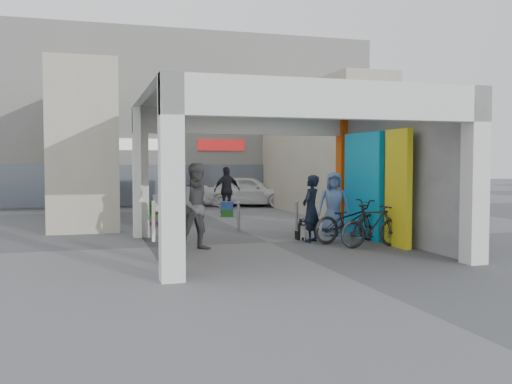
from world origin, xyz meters
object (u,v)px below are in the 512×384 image
object	(u,v)px
bicycle_front	(348,221)
man_with_dog	(311,209)
produce_stand	(152,214)
man_crates	(227,190)
bicycle_rear	(373,226)
cafe_set	(174,213)
man_back_turned	(199,207)
white_van	(248,191)
man_elderly	(333,204)
border_collie	(301,231)

from	to	relation	value
bicycle_front	man_with_dog	bearing A→B (deg)	55.00
produce_stand	man_crates	world-z (taller)	man_crates
produce_stand	bicycle_rear	distance (m)	8.14
cafe_set	bicycle_front	size ratio (longest dim) A/B	0.79
cafe_set	bicycle_front	bearing A→B (deg)	-57.95
man_back_turned	bicycle_rear	world-z (taller)	man_back_turned
man_back_turned	bicycle_front	world-z (taller)	man_back_turned
man_with_dog	white_van	xyz separation A→B (m)	(1.58, 11.68, -0.14)
bicycle_rear	man_back_turned	bearing A→B (deg)	74.73
man_elderly	man_crates	world-z (taller)	man_crates
produce_stand	border_collie	size ratio (longest dim) A/B	1.95
cafe_set	white_van	size ratio (longest dim) A/B	0.39
man_elderly	bicycle_rear	world-z (taller)	man_elderly
man_crates	man_with_dog	bearing A→B (deg)	82.51
border_collie	man_with_dog	size ratio (longest dim) A/B	0.35
man_back_turned	bicycle_rear	xyz separation A→B (m)	(4.03, -0.75, -0.48)
cafe_set	man_elderly	xyz separation A→B (m)	(3.75, -4.38, 0.53)
border_collie	man_with_dog	bearing A→B (deg)	-70.83
man_with_dog	man_crates	size ratio (longest dim) A/B	0.92
produce_stand	man_elderly	xyz separation A→B (m)	(4.47, -4.54, 0.58)
cafe_set	man_with_dog	bearing A→B (deg)	-63.22
bicycle_rear	white_van	world-z (taller)	white_van
man_with_dog	man_elderly	world-z (taller)	man_elderly
man_with_dog	bicycle_front	distance (m)	0.98
man_back_turned	man_elderly	world-z (taller)	man_back_turned
cafe_set	man_crates	size ratio (longest dim) A/B	0.87
cafe_set	man_back_turned	bearing A→B (deg)	-92.74
produce_stand	border_collie	distance (m)	6.10
produce_stand	border_collie	bearing A→B (deg)	-55.07
man_back_turned	man_crates	size ratio (longest dim) A/B	1.08
man_with_dog	border_collie	bearing A→B (deg)	-118.03
man_back_turned	bicycle_rear	distance (m)	4.13
white_van	border_collie	bearing A→B (deg)	-165.69
man_crates	border_collie	bearing A→B (deg)	81.75
bicycle_front	bicycle_rear	xyz separation A→B (m)	(0.18, -0.95, -0.02)
produce_stand	white_van	xyz separation A→B (m)	(5.00, 6.18, 0.41)
produce_stand	border_collie	xyz separation A→B (m)	(3.30, -5.12, -0.06)
man_elderly	white_van	bearing A→B (deg)	102.86
man_elderly	bicycle_rear	distance (m)	2.29
bicycle_front	border_collie	bearing A→B (deg)	40.25
cafe_set	white_van	xyz separation A→B (m)	(4.28, 6.33, 0.36)
cafe_set	border_collie	xyz separation A→B (m)	(2.59, -4.97, -0.11)
bicycle_front	man_back_turned	bearing A→B (deg)	79.67
produce_stand	man_back_turned	size ratio (longest dim) A/B	0.57
border_collie	bicycle_rear	world-z (taller)	bicycle_rear
cafe_set	man_elderly	distance (m)	5.79
bicycle_front	bicycle_rear	size ratio (longest dim) A/B	1.19
border_collie	man_back_turned	bearing A→B (deg)	-159.77
bicycle_front	man_crates	bearing A→B (deg)	-6.33
man_crates	cafe_set	bearing A→B (deg)	41.31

